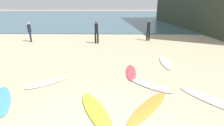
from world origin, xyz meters
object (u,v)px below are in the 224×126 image
object	(u,v)px
surfboard_7	(48,82)
beachgoer_mid	(96,31)
beachgoer_near	(30,31)
surfboard_4	(96,110)
surfboard_3	(148,107)
surfboard_0	(131,72)
surfboard_1	(212,100)
surfboard_2	(151,85)
beachgoer_far	(149,29)
surfboard_5	(2,100)
surfboard_6	(166,62)

from	to	relation	value
surfboard_7	beachgoer_mid	distance (m)	7.68
beachgoer_near	surfboard_4	bearing A→B (deg)	6.57
surfboard_3	beachgoer_mid	bearing A→B (deg)	143.61
surfboard_0	surfboard_1	distance (m)	3.72
surfboard_0	surfboard_1	world-z (taller)	surfboard_0
surfboard_2	beachgoer_far	distance (m)	9.01
beachgoer_mid	beachgoer_far	world-z (taller)	beachgoer_mid
surfboard_1	beachgoer_mid	bearing A→B (deg)	81.85
surfboard_5	beachgoer_mid	world-z (taller)	beachgoer_mid
surfboard_4	surfboard_2	bearing A→B (deg)	14.76
surfboard_6	beachgoer_mid	size ratio (longest dim) A/B	1.26
surfboard_3	surfboard_7	distance (m)	4.50
surfboard_2	beachgoer_mid	distance (m)	8.36
surfboard_3	surfboard_5	distance (m)	5.26
surfboard_3	surfboard_6	bearing A→B (deg)	105.84
surfboard_2	beachgoer_far	bearing A→B (deg)	30.60
surfboard_5	beachgoer_near	bearing A→B (deg)	-101.38
surfboard_2	surfboard_5	size ratio (longest dim) A/B	0.84
beachgoer_near	surfboard_2	bearing A→B (deg)	19.93
surfboard_1	beachgoer_near	distance (m)	14.38
surfboard_0	beachgoer_near	xyz separation A→B (m)	(-8.17, 6.82, 0.89)
surfboard_1	surfboard_6	xyz separation A→B (m)	(-0.58, 4.04, 0.01)
surfboard_3	surfboard_6	xyz separation A→B (m)	(1.81, 4.55, 0.01)
surfboard_4	surfboard_6	xyz separation A→B (m)	(3.58, 4.78, -0.00)
surfboard_0	surfboard_3	size ratio (longest dim) A/B	0.82
surfboard_4	beachgoer_near	size ratio (longest dim) A/B	1.44
surfboard_0	surfboard_1	bearing A→B (deg)	140.47
surfboard_0	beachgoer_near	size ratio (longest dim) A/B	1.22
surfboard_7	surfboard_3	bearing A→B (deg)	-153.11
surfboard_4	beachgoer_mid	bearing A→B (deg)	70.10
surfboard_5	beachgoer_near	size ratio (longest dim) A/B	1.37
surfboard_2	beachgoer_near	bearing A→B (deg)	86.77
surfboard_1	surfboard_7	bearing A→B (deg)	130.39
surfboard_3	beachgoer_far	size ratio (longest dim) A/B	1.37
surfboard_0	beachgoer_near	world-z (taller)	beachgoer_near
surfboard_4	beachgoer_near	world-z (taller)	beachgoer_near
surfboard_6	surfboard_7	distance (m)	6.52
beachgoer_near	surfboard_1	bearing A→B (deg)	22.20
surfboard_2	surfboard_5	xyz separation A→B (m)	(-5.64, -1.23, -0.01)
beachgoer_mid	beachgoer_far	bearing A→B (deg)	0.13
surfboard_7	surfboard_4	bearing A→B (deg)	-170.41
surfboard_1	surfboard_3	bearing A→B (deg)	153.77
beachgoer_mid	surfboard_3	bearing A→B (deg)	-88.00
surfboard_3	surfboard_5	bearing A→B (deg)	-146.43
surfboard_3	beachgoer_mid	size ratio (longest dim) A/B	1.34
beachgoer_near	beachgoer_far	size ratio (longest dim) A/B	0.92
surfboard_5	surfboard_3	bearing A→B (deg)	145.74
surfboard_4	beachgoer_far	size ratio (longest dim) A/B	1.33
surfboard_3	beachgoer_near	xyz separation A→B (m)	(-8.51, 9.85, 0.90)
surfboard_4	surfboard_7	size ratio (longest dim) A/B	1.23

